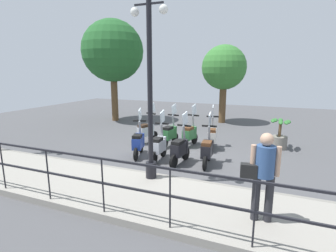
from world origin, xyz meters
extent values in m
plane|color=#4C4C4F|center=(0.00, 0.00, 0.00)|extent=(28.00, 28.00, 0.00)
cube|color=gray|center=(-3.20, 0.00, 0.07)|extent=(2.20, 20.00, 0.15)
cube|color=gray|center=(-2.15, 0.00, 0.07)|extent=(0.10, 20.00, 0.15)
cube|color=black|center=(-4.20, 0.00, 1.20)|extent=(0.04, 16.00, 0.04)
cube|color=black|center=(-4.20, 0.00, 0.73)|extent=(0.04, 16.00, 0.04)
cylinder|color=black|center=(-4.20, -2.67, 0.68)|extent=(0.03, 0.03, 1.05)
cylinder|color=black|center=(-4.20, -1.33, 0.68)|extent=(0.03, 0.03, 1.05)
cylinder|color=black|center=(-4.20, 0.00, 0.68)|extent=(0.03, 0.03, 1.05)
cylinder|color=black|center=(-4.20, 1.33, 0.68)|extent=(0.03, 0.03, 1.05)
cylinder|color=black|center=(-4.20, 2.67, 0.68)|extent=(0.03, 0.03, 1.05)
cylinder|color=black|center=(-2.40, -0.11, 0.35)|extent=(0.26, 0.26, 0.40)
cylinder|color=black|center=(-2.40, -0.11, 2.29)|extent=(0.12, 0.12, 4.28)
cube|color=black|center=(-2.40, -0.11, 4.18)|extent=(0.04, 0.70, 0.04)
sphere|color=white|center=(-2.40, -0.46, 4.04)|extent=(0.20, 0.20, 0.20)
sphere|color=white|center=(-2.40, 0.24, 4.04)|extent=(0.20, 0.20, 0.20)
cylinder|color=#28282D|center=(-3.36, -2.85, 0.56)|extent=(0.14, 0.14, 0.82)
cylinder|color=#28282D|center=(-3.39, -2.63, 0.56)|extent=(0.14, 0.14, 0.82)
cylinder|color=#335184|center=(-3.37, -2.74, 1.25)|extent=(0.36, 0.36, 0.55)
sphere|color=tan|center=(-3.37, -2.74, 1.63)|extent=(0.22, 0.22, 0.22)
cylinder|color=tan|center=(-3.35, -2.94, 1.26)|extent=(0.09, 0.09, 0.52)
cylinder|color=tan|center=(-3.40, -2.54, 1.26)|extent=(0.09, 0.09, 0.52)
cube|color=black|center=(-3.46, -2.49, 1.07)|extent=(0.17, 0.30, 0.24)
cylinder|color=brown|center=(4.44, 5.44, 1.28)|extent=(0.36, 0.36, 2.56)
sphere|color=#235B28|center=(4.44, 5.44, 3.80)|extent=(3.29, 3.29, 3.29)
cylinder|color=brown|center=(6.13, -0.23, 1.03)|extent=(0.36, 0.36, 2.06)
sphere|color=#387A33|center=(6.13, -0.23, 2.93)|extent=(2.31, 2.31, 2.31)
cylinder|color=slate|center=(2.03, -3.07, 0.23)|extent=(0.56, 0.56, 0.45)
cylinder|color=brown|center=(2.03, -3.07, 0.70)|extent=(0.10, 0.10, 0.50)
ellipsoid|color=#2D6B2D|center=(2.28, -3.07, 1.00)|extent=(0.56, 0.16, 0.10)
ellipsoid|color=#2D6B2D|center=(1.78, -3.07, 1.00)|extent=(0.56, 0.16, 0.10)
ellipsoid|color=#2D6B2D|center=(2.03, -2.82, 1.00)|extent=(0.56, 0.16, 0.10)
ellipsoid|color=#2D6B2D|center=(2.03, -3.32, 1.00)|extent=(0.56, 0.16, 0.10)
ellipsoid|color=#2D6B2D|center=(2.21, -2.89, 1.00)|extent=(0.56, 0.16, 0.10)
ellipsoid|color=#2D6B2D|center=(1.85, -3.25, 1.00)|extent=(0.56, 0.16, 0.10)
cylinder|color=black|center=(-0.20, -1.05, 0.20)|extent=(0.41, 0.12, 0.40)
cylinder|color=black|center=(-1.03, -1.12, 0.20)|extent=(0.41, 0.12, 0.40)
cube|color=black|center=(-0.70, -1.09, 0.48)|extent=(0.62, 0.33, 0.36)
cube|color=black|center=(-0.41, -1.07, 0.50)|extent=(0.15, 0.31, 0.44)
cube|color=#4C2D19|center=(-0.77, -1.10, 0.71)|extent=(0.42, 0.30, 0.10)
cylinder|color=gray|center=(-0.35, -1.06, 0.85)|extent=(0.19, 0.09, 0.55)
cube|color=black|center=(-0.35, -1.06, 1.13)|extent=(0.10, 0.44, 0.05)
cube|color=silver|center=(-0.29, -1.06, 1.33)|extent=(0.39, 0.07, 0.42)
cylinder|color=black|center=(-0.41, -0.35, 0.20)|extent=(0.41, 0.12, 0.40)
cylinder|color=black|center=(-1.23, -0.26, 0.20)|extent=(0.41, 0.12, 0.40)
cube|color=black|center=(-0.91, -0.30, 0.48)|extent=(0.63, 0.34, 0.36)
cube|color=black|center=(-0.62, -0.33, 0.50)|extent=(0.15, 0.31, 0.44)
cube|color=black|center=(-0.97, -0.29, 0.71)|extent=(0.43, 0.30, 0.10)
cylinder|color=gray|center=(-0.56, -0.34, 0.85)|extent=(0.19, 0.09, 0.55)
cube|color=black|center=(-0.56, -0.34, 1.13)|extent=(0.11, 0.44, 0.05)
cube|color=silver|center=(-0.50, -0.34, 1.33)|extent=(0.39, 0.07, 0.42)
cylinder|color=black|center=(-0.37, 0.43, 0.20)|extent=(0.40, 0.10, 0.40)
cylinder|color=black|center=(-1.19, 0.38, 0.20)|extent=(0.40, 0.10, 0.40)
cube|color=#B7BCC6|center=(-0.86, 0.40, 0.48)|extent=(0.61, 0.31, 0.36)
cube|color=#B7BCC6|center=(-0.57, 0.41, 0.50)|extent=(0.14, 0.31, 0.44)
cube|color=black|center=(-0.93, 0.39, 0.71)|extent=(0.41, 0.28, 0.10)
cylinder|color=gray|center=(-0.52, 0.42, 0.85)|extent=(0.19, 0.08, 0.55)
cube|color=black|center=(-0.52, 0.42, 1.13)|extent=(0.08, 0.44, 0.05)
cube|color=silver|center=(-0.46, 0.42, 1.33)|extent=(0.39, 0.05, 0.42)
cylinder|color=black|center=(-0.25, 1.31, 0.20)|extent=(0.41, 0.19, 0.40)
cylinder|color=black|center=(-1.05, 1.07, 0.20)|extent=(0.41, 0.19, 0.40)
cube|color=navy|center=(-0.73, 1.17, 0.48)|extent=(0.65, 0.44, 0.36)
cube|color=navy|center=(-0.45, 1.25, 0.50)|extent=(0.20, 0.32, 0.44)
cube|color=black|center=(-0.80, 1.15, 0.71)|extent=(0.46, 0.36, 0.10)
cylinder|color=gray|center=(-0.40, 1.27, 0.85)|extent=(0.20, 0.12, 0.55)
cube|color=black|center=(-0.40, 1.27, 1.13)|extent=(0.18, 0.44, 0.05)
cube|color=silver|center=(-0.34, 1.28, 1.33)|extent=(0.38, 0.14, 0.42)
cylinder|color=black|center=(1.49, -0.75, 0.20)|extent=(0.41, 0.16, 0.40)
cylinder|color=black|center=(0.67, -0.92, 0.20)|extent=(0.41, 0.16, 0.40)
cube|color=beige|center=(1.00, -0.85, 0.48)|extent=(0.64, 0.39, 0.36)
cube|color=beige|center=(1.28, -0.79, 0.50)|extent=(0.18, 0.32, 0.44)
cube|color=#4C2D19|center=(0.93, -0.86, 0.71)|extent=(0.44, 0.33, 0.10)
cylinder|color=gray|center=(1.34, -0.78, 0.85)|extent=(0.19, 0.10, 0.55)
cube|color=black|center=(1.34, -0.78, 1.13)|extent=(0.15, 0.44, 0.05)
cube|color=silver|center=(1.40, -0.77, 1.33)|extent=(0.39, 0.11, 0.42)
cylinder|color=black|center=(1.49, -0.08, 0.20)|extent=(0.41, 0.14, 0.40)
cylinder|color=black|center=(0.67, 0.04, 0.20)|extent=(0.41, 0.14, 0.40)
cube|color=#2D6B38|center=(0.99, -0.01, 0.48)|extent=(0.63, 0.36, 0.36)
cube|color=#2D6B38|center=(1.28, -0.05, 0.50)|extent=(0.16, 0.31, 0.44)
cube|color=#4C2D19|center=(0.92, 0.00, 0.71)|extent=(0.43, 0.31, 0.10)
cylinder|color=gray|center=(1.34, -0.06, 0.85)|extent=(0.19, 0.10, 0.55)
cube|color=black|center=(1.34, -0.06, 1.13)|extent=(0.12, 0.44, 0.05)
cube|color=silver|center=(1.40, -0.06, 1.33)|extent=(0.39, 0.09, 0.42)
cylinder|color=black|center=(1.26, 0.64, 0.20)|extent=(0.41, 0.13, 0.40)
cylinder|color=black|center=(0.43, 0.74, 0.20)|extent=(0.41, 0.13, 0.40)
cube|color=#2D6B38|center=(0.76, 0.70, 0.48)|extent=(0.63, 0.35, 0.36)
cube|color=#2D6B38|center=(1.05, 0.66, 0.50)|extent=(0.16, 0.31, 0.44)
cube|color=black|center=(0.69, 0.70, 0.71)|extent=(0.43, 0.31, 0.10)
cylinder|color=gray|center=(1.11, 0.65, 0.85)|extent=(0.19, 0.09, 0.55)
cube|color=black|center=(1.11, 0.65, 1.13)|extent=(0.11, 0.44, 0.05)
cube|color=silver|center=(1.17, 0.65, 1.33)|extent=(0.39, 0.08, 0.42)
cylinder|color=black|center=(1.27, 1.55, 0.20)|extent=(0.41, 0.19, 0.40)
cylinder|color=black|center=(0.48, 1.79, 0.20)|extent=(0.41, 0.19, 0.40)
cube|color=#B7BCC6|center=(0.79, 1.69, 0.48)|extent=(0.65, 0.44, 0.36)
cube|color=#B7BCC6|center=(1.07, 1.61, 0.50)|extent=(0.20, 0.32, 0.44)
cube|color=black|center=(0.73, 1.71, 0.71)|extent=(0.46, 0.36, 0.10)
cylinder|color=gray|center=(1.13, 1.59, 0.85)|extent=(0.20, 0.12, 0.55)
cube|color=black|center=(1.13, 1.59, 1.13)|extent=(0.18, 0.44, 0.05)
cube|color=silver|center=(1.19, 1.58, 1.33)|extent=(0.38, 0.14, 0.42)
camera|label=1|loc=(-7.90, -2.81, 2.75)|focal=28.00mm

